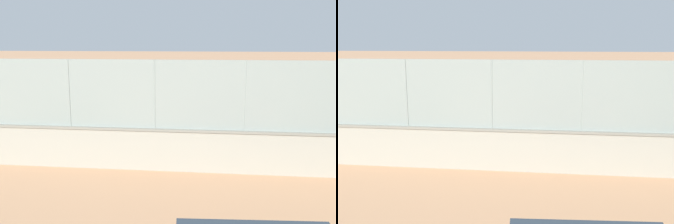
{
  "view_description": "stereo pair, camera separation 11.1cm",
  "coord_description": "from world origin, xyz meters",
  "views": [
    {
      "loc": [
        -2.93,
        25.31,
        4.54
      ],
      "look_at": [
        -0.84,
        7.41,
        1.08
      ],
      "focal_mm": 40.14,
      "sensor_mm": 36.0,
      "label": 1
    },
    {
      "loc": [
        -3.04,
        25.3,
        4.54
      ],
      "look_at": [
        -0.84,
        7.41,
        1.08
      ],
      "focal_mm": 40.14,
      "sensor_mm": 36.0,
      "label": 2
    }
  ],
  "objects": [
    {
      "name": "ground_plane",
      "position": [
        0.0,
        0.0,
        0.0
      ],
      "size": [
        260.0,
        260.0,
        0.0
      ],
      "primitive_type": "plane",
      "color": "tan"
    },
    {
      "name": "sports_ball",
      "position": [
        -3.12,
        9.33,
        0.09
      ],
      "size": [
        0.19,
        0.19,
        0.19
      ],
      "primitive_type": "sphere",
      "color": "orange",
      "rests_on": "ground_plane"
    },
    {
      "name": "player_foreground_swinging",
      "position": [
        0.26,
        -1.22,
        1.0
      ],
      "size": [
        1.03,
        0.79,
        1.69
      ],
      "color": "#591919",
      "rests_on": "ground_plane"
    },
    {
      "name": "player_near_wall_returning",
      "position": [
        -3.08,
        8.81,
        0.9
      ],
      "size": [
        0.87,
        1.04,
        1.54
      ],
      "color": "#B2B2B2",
      "rests_on": "ground_plane"
    },
    {
      "name": "fence_panel_on_wall",
      "position": [
        0.54,
        12.67,
        2.7
      ],
      "size": [
        27.56,
        0.14,
        2.39
      ],
      "color": "gray",
      "rests_on": "perimeter_wall"
    },
    {
      "name": "perimeter_wall",
      "position": [
        0.54,
        12.67,
        0.76
      ],
      "size": [
        28.05,
        0.44,
        1.51
      ],
      "color": "gray",
      "rests_on": "ground_plane"
    }
  ]
}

